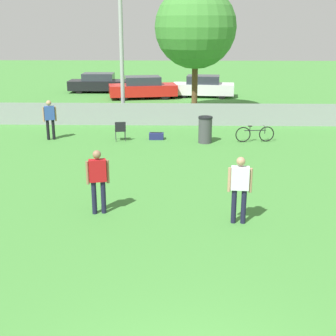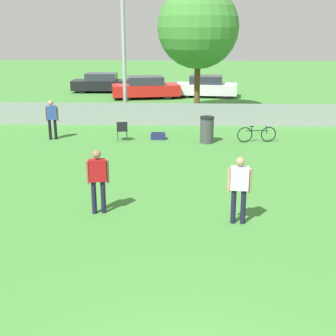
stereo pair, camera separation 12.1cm
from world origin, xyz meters
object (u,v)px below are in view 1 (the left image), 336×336
object	(u,v)px
player_receiver_white	(240,185)
parked_car_dark	(99,83)
tree_near_pole	(196,27)
trash_bin	(205,130)
folding_chair_sideline	(120,129)
light_pole	(120,3)
spectator_in_blue	(50,117)
parked_car_red	(143,88)
player_defender_red	(98,177)
bicycle_sideline	(255,134)
gear_bag_sideline	(156,136)
parked_car_white	(203,87)

from	to	relation	value
player_receiver_white	parked_car_dark	xyz separation A→B (m)	(-7.46, 23.30, -0.36)
tree_near_pole	trash_bin	distance (m)	7.68
folding_chair_sideline	light_pole	bearing A→B (deg)	-95.08
spectator_in_blue	tree_near_pole	bearing A→B (deg)	-152.73
trash_bin	parked_car_red	xyz separation A→B (m)	(-3.57, 12.13, 0.15)
player_defender_red	player_receiver_white	bearing A→B (deg)	-21.05
trash_bin	bicycle_sideline	bearing A→B (deg)	5.57
player_receiver_white	trash_bin	size ratio (longest dim) A/B	1.55
tree_near_pole	gear_bag_sideline	world-z (taller)	tree_near_pole
folding_chair_sideline	player_receiver_white	bearing A→B (deg)	105.29
tree_near_pole	player_defender_red	world-z (taller)	tree_near_pole
tree_near_pole	player_receiver_white	bearing A→B (deg)	-87.29
tree_near_pole	bicycle_sideline	world-z (taller)	tree_near_pole
player_defender_red	parked_car_white	world-z (taller)	player_defender_red
player_receiver_white	trash_bin	world-z (taller)	player_receiver_white
player_defender_red	gear_bag_sideline	size ratio (longest dim) A/B	2.79
folding_chair_sideline	parked_car_white	size ratio (longest dim) A/B	0.20
parked_car_red	light_pole	bearing A→B (deg)	-103.63
light_pole	tree_near_pole	world-z (taller)	light_pole
light_pole	parked_car_red	size ratio (longest dim) A/B	2.12
spectator_in_blue	parked_car_white	xyz separation A→B (m)	(7.17, 12.55, -0.31)
gear_bag_sideline	parked_car_white	xyz separation A→B (m)	(2.59, 12.38, 0.55)
bicycle_sideline	parked_car_white	world-z (taller)	parked_car_white
player_receiver_white	gear_bag_sideline	world-z (taller)	player_receiver_white
tree_near_pole	bicycle_sideline	size ratio (longest dim) A/B	4.07
folding_chair_sideline	parked_car_red	size ratio (longest dim) A/B	0.18
bicycle_sideline	parked_car_red	xyz separation A→B (m)	(-5.70, 11.93, 0.37)
folding_chair_sideline	spectator_in_blue	bearing A→B (deg)	-13.02
spectator_in_blue	trash_bin	xyz separation A→B (m)	(6.66, -0.39, -0.43)
player_receiver_white	parked_car_white	world-z (taller)	player_receiver_white
bicycle_sideline	light_pole	bearing A→B (deg)	138.78
folding_chair_sideline	bicycle_sideline	size ratio (longest dim) A/B	0.51
player_receiver_white	bicycle_sideline	bearing A→B (deg)	83.10
parked_car_white	player_receiver_white	bearing A→B (deg)	-84.33
spectator_in_blue	parked_car_dark	xyz separation A→B (m)	(-0.37, 14.60, -0.33)
spectator_in_blue	parked_car_white	bearing A→B (deg)	-136.22
bicycle_sideline	parked_car_dark	distance (m)	17.39
tree_near_pole	spectator_in_blue	distance (m)	9.56
bicycle_sideline	gear_bag_sideline	bearing A→B (deg)	167.99
tree_near_pole	parked_car_white	xyz separation A→B (m)	(0.78, 6.43, -3.94)
player_defender_red	bicycle_sideline	xyz separation A→B (m)	(5.32, 7.99, -0.68)
gear_bag_sideline	player_defender_red	bearing A→B (deg)	-97.56
parked_car_red	spectator_in_blue	bearing A→B (deg)	-115.47
parked_car_red	parked_car_white	distance (m)	4.15
parked_car_red	gear_bag_sideline	bearing A→B (deg)	-93.42
player_receiver_white	parked_car_white	distance (m)	21.26
player_defender_red	spectator_in_blue	bearing A→B (deg)	100.36
player_defender_red	bicycle_sideline	world-z (taller)	player_defender_red
player_defender_red	bicycle_sideline	size ratio (longest dim) A/B	1.04
player_receiver_white	light_pole	bearing A→B (deg)	113.56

